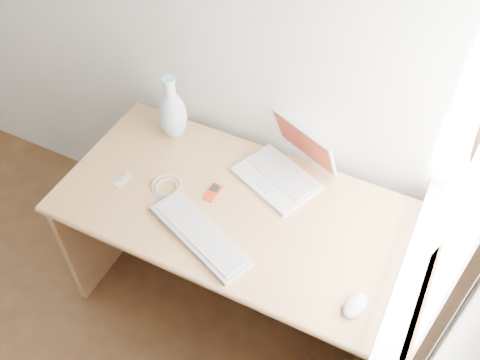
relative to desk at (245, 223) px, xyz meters
The scene contains 9 objects.
window 1.05m from the desk, ahead, with size 0.11×0.99×1.10m.
desk is the anchor object (origin of this frame).
laptop 0.32m from the desk, 61.09° to the left, with size 0.39×0.38×0.22m.
external_keyboard 0.36m from the desk, 101.15° to the right, with size 0.47×0.30×0.02m.
mouse 0.68m from the desk, 28.22° to the right, with size 0.07×0.11×0.04m, color white.
ipod 0.25m from the desk, 149.35° to the right, with size 0.05×0.10×0.01m.
cable_coil 0.39m from the desk, 158.29° to the right, with size 0.12×0.12×0.01m, color silver.
remote 0.55m from the desk, 160.14° to the right, with size 0.03×0.08×0.01m, color silver.
vase 0.56m from the desk, 159.96° to the left, with size 0.12×0.12×0.31m.
Camera 1 is at (1.59, 0.16, 2.38)m, focal length 40.00 mm.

